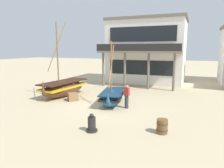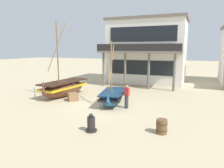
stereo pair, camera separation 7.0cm
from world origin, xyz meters
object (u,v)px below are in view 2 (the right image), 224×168
fishing_boat_near_left (112,97)px  cargo_crate (73,97)px  capstan_winch (91,124)px  fisherman_by_hull (127,96)px  fishing_boat_centre_large (64,88)px  wooden_barrel (162,126)px  harbor_building_main (147,51)px

fishing_boat_near_left → cargo_crate: bearing=-176.8°
cargo_crate → fishing_boat_near_left: bearing=3.2°
capstan_winch → cargo_crate: size_ratio=1.26×
fisherman_by_hull → cargo_crate: fisherman_by_hull is taller
fishing_boat_centre_large → cargo_crate: (1.55, -1.01, -0.41)m
fishing_boat_centre_large → cargo_crate: bearing=-33.0°
fisherman_by_hull → cargo_crate: 4.55m
fisherman_by_hull → capstan_winch: (-0.32, -4.44, -0.47)m
fishing_boat_near_left → wooden_barrel: bearing=-43.3°
wooden_barrel → harbor_building_main: 16.07m
fishing_boat_near_left → fisherman_by_hull: (1.26, -0.54, 0.28)m
fishing_boat_centre_large → cargo_crate: 1.90m
wooden_barrel → fishing_boat_centre_large: bearing=152.1°
fisherman_by_hull → wooden_barrel: (2.90, -3.38, -0.48)m
fishing_boat_near_left → wooden_barrel: (4.16, -3.92, -0.20)m
cargo_crate → wooden_barrel: bearing=-26.8°
wooden_barrel → fishing_boat_near_left: bearing=136.7°
capstan_winch → harbor_building_main: (-1.02, 16.20, 3.35)m
capstan_winch → harbor_building_main: 16.57m
cargo_crate → fisherman_by_hull: bearing=-4.5°
capstan_winch → cargo_crate: (-4.19, 4.80, -0.06)m
fishing_boat_near_left → fisherman_by_hull: fishing_boat_near_left is taller
fisherman_by_hull → cargo_crate: size_ratio=2.33×
fisherman_by_hull → harbor_building_main: (-1.35, 11.76, 2.88)m
fishing_boat_near_left → fishing_boat_centre_large: fishing_boat_centre_large is taller
capstan_winch → cargo_crate: bearing=131.1°
fishing_boat_centre_large → fisherman_by_hull: (6.06, -1.37, 0.12)m
cargo_crate → fishing_boat_centre_large: bearing=147.0°
fisherman_by_hull → fishing_boat_near_left: bearing=156.8°
fishing_boat_centre_large → fisherman_by_hull: bearing=-12.7°
capstan_winch → fisherman_by_hull: bearing=85.8°
fisherman_by_hull → wooden_barrel: 4.48m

